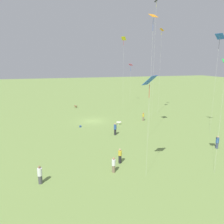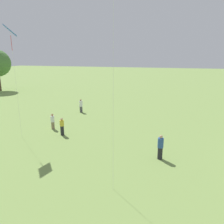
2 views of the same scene
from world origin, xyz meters
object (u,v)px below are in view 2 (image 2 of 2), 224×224
at_px(person_4, 160,147).
at_px(kite_6, 10,33).
at_px(person_1, 62,127).
at_px(person_5, 53,122).
at_px(person_3, 81,106).

height_order(person_4, kite_6, kite_6).
height_order(person_1, kite_6, kite_6).
bearing_deg(person_4, kite_6, -81.37).
relative_size(person_1, person_5, 1.04).
height_order(person_1, person_4, person_4).
distance_m(person_4, person_5, 11.86).
xyz_separation_m(person_3, kite_6, (-10.10, 1.46, 8.41)).
height_order(person_3, person_4, person_4).
xyz_separation_m(person_5, kite_6, (-2.92, 1.56, 8.48)).
xyz_separation_m(person_1, person_3, (8.47, 1.92, 0.03)).
distance_m(person_3, person_4, 15.72).
distance_m(person_4, kite_6, 15.34).
relative_size(person_3, kite_6, 0.18).
xyz_separation_m(person_4, person_5, (3.67, 11.28, -0.12)).
distance_m(person_1, kite_6, 9.24).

